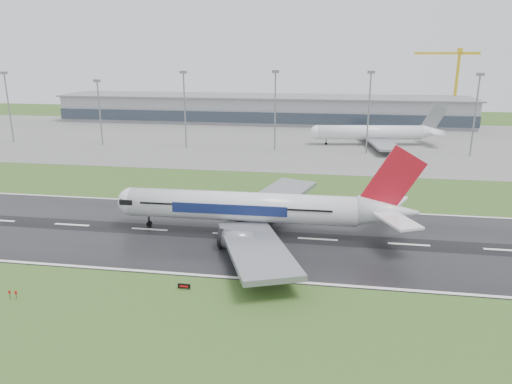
# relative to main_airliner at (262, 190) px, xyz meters

# --- Properties ---
(ground) EXTENTS (520.00, 520.00, 0.00)m
(ground) POSITION_rel_main_airliner_xyz_m (-26.92, -2.33, -10.43)
(ground) COLOR #31531E
(ground) RESTS_ON ground
(runway) EXTENTS (400.00, 45.00, 0.10)m
(runway) POSITION_rel_main_airliner_xyz_m (-26.92, -2.33, -10.38)
(runway) COLOR black
(runway) RESTS_ON ground
(apron) EXTENTS (400.00, 130.00, 0.08)m
(apron) POSITION_rel_main_airliner_xyz_m (-26.92, 122.67, -10.39)
(apron) COLOR slate
(apron) RESTS_ON ground
(terminal) EXTENTS (240.00, 36.00, 15.00)m
(terminal) POSITION_rel_main_airliner_xyz_m (-26.92, 182.67, -2.93)
(terminal) COLOR gray
(terminal) RESTS_ON ground
(main_airliner) EXTENTS (70.66, 67.37, 20.65)m
(main_airliner) POSITION_rel_main_airliner_xyz_m (0.00, 0.00, 0.00)
(main_airliner) COLOR silver
(main_airliner) RESTS_ON runway
(parked_airliner) EXTENTS (69.59, 65.97, 18.16)m
(parked_airliner) POSITION_rel_main_airliner_xyz_m (34.70, 117.10, -1.27)
(parked_airliner) COLOR white
(parked_airliner) RESTS_ON apron
(tower_crane) EXTENTS (40.69, 20.11, 43.11)m
(tower_crane) POSITION_rel_main_airliner_xyz_m (86.68, 197.67, 11.13)
(tower_crane) COLOR gold
(tower_crane) RESTS_ON ground
(runway_sign) EXTENTS (2.31, 0.35, 1.04)m
(runway_sign) POSITION_rel_main_airliner_xyz_m (-9.83, -29.79, -9.91)
(runway_sign) COLOR black
(runway_sign) RESTS_ON ground
(floodmast_0) EXTENTS (0.64, 0.64, 31.13)m
(floodmast_0) POSITION_rel_main_airliner_xyz_m (-132.64, 97.67, 5.14)
(floodmast_0) COLOR gray
(floodmast_0) RESTS_ON ground
(floodmast_1) EXTENTS (0.64, 0.64, 28.05)m
(floodmast_1) POSITION_rel_main_airliner_xyz_m (-87.94, 97.67, 3.60)
(floodmast_1) COLOR gray
(floodmast_1) RESTS_ON ground
(floodmast_2) EXTENTS (0.64, 0.64, 31.96)m
(floodmast_2) POSITION_rel_main_airliner_xyz_m (-48.30, 97.67, 5.55)
(floodmast_2) COLOR gray
(floodmast_2) RESTS_ON ground
(floodmast_3) EXTENTS (0.64, 0.64, 32.48)m
(floodmast_3) POSITION_rel_main_airliner_xyz_m (-8.71, 97.67, 5.82)
(floodmast_3) COLOR gray
(floodmast_3) RESTS_ON ground
(floodmast_4) EXTENTS (0.64, 0.64, 32.45)m
(floodmast_4) POSITION_rel_main_airliner_xyz_m (29.93, 97.67, 5.80)
(floodmast_4) COLOR gray
(floodmast_4) RESTS_ON ground
(floodmast_5) EXTENTS (0.64, 0.64, 31.88)m
(floodmast_5) POSITION_rel_main_airliner_xyz_m (71.37, 97.67, 5.51)
(floodmast_5) COLOR gray
(floodmast_5) RESTS_ON ground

